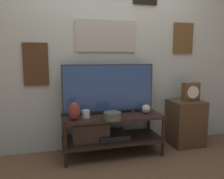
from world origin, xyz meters
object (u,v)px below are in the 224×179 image
object	(u,v)px
television	(109,88)
vase_urn_stoneware	(74,111)
vase_wide_bowl	(112,116)
candle_jar	(86,114)
mantel_clock	(191,92)
vase_round_glass	(146,109)

from	to	relation	value
television	vase_urn_stoneware	size ratio (longest dim) A/B	5.72
vase_urn_stoneware	vase_wide_bowl	bearing A→B (deg)	-11.94
vase_wide_bowl	candle_jar	distance (m)	0.32
vase_wide_bowl	mantel_clock	xyz separation A→B (m)	(1.15, 0.23, 0.20)
television	candle_jar	xyz separation A→B (m)	(-0.31, -0.15, -0.27)
television	vase_urn_stoneware	xyz separation A→B (m)	(-0.45, -0.21, -0.22)
vase_round_glass	candle_jar	xyz separation A→B (m)	(-0.76, -0.02, -0.01)
television	vase_round_glass	world-z (taller)	television
vase_urn_stoneware	candle_jar	size ratio (longest dim) A/B	2.21
television	candle_jar	size ratio (longest dim) A/B	12.63
television	vase_wide_bowl	xyz separation A→B (m)	(-0.03, -0.30, -0.27)
vase_urn_stoneware	vase_wide_bowl	xyz separation A→B (m)	(0.42, -0.09, -0.06)
television	mantel_clock	xyz separation A→B (m)	(1.12, -0.06, -0.08)
vase_urn_stoneware	candle_jar	distance (m)	0.16
television	vase_round_glass	bearing A→B (deg)	-15.80
vase_round_glass	candle_jar	distance (m)	0.76
vase_urn_stoneware	mantel_clock	size ratio (longest dim) A/B	0.83
television	mantel_clock	world-z (taller)	television
television	vase_wide_bowl	world-z (taller)	television
vase_wide_bowl	vase_urn_stoneware	bearing A→B (deg)	168.06
vase_wide_bowl	candle_jar	bearing A→B (deg)	152.12
television	vase_urn_stoneware	world-z (taller)	television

